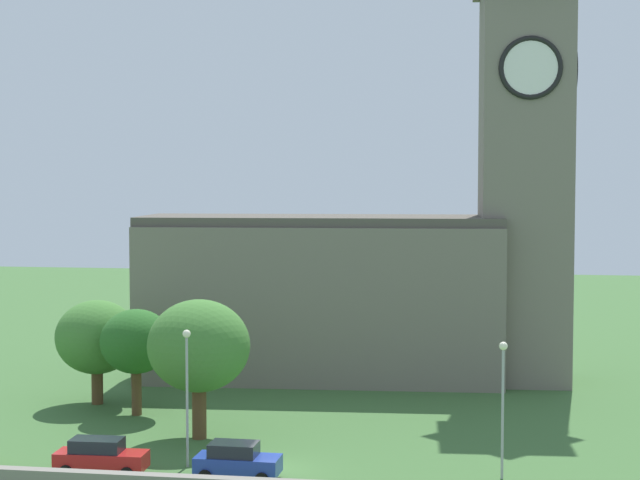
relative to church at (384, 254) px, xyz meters
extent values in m
plane|color=#3D6633|center=(-3.32, -10.81, -9.64)|extent=(200.00, 200.00, 0.00)
cube|color=slate|center=(-4.88, -0.31, -3.72)|extent=(28.05, 11.04, 11.83)
cube|color=#524C43|center=(-4.88, -0.31, 2.54)|extent=(28.00, 10.30, 0.70)
cube|color=slate|center=(10.48, 0.69, 4.95)|extent=(6.97, 6.97, 29.17)
cylinder|color=white|center=(10.70, -2.64, 13.70)|extent=(4.20, 0.39, 4.20)
torus|color=black|center=(10.70, -2.64, 13.70)|extent=(4.59, 0.68, 4.58)
cylinder|color=white|center=(13.82, 0.91, 13.70)|extent=(0.39, 4.20, 4.20)
torus|color=black|center=(13.82, 0.91, 13.70)|extent=(0.68, 4.59, 4.58)
cube|color=red|center=(-12.14, -28.15, -8.85)|extent=(4.83, 1.88, 0.87)
cube|color=#1E232B|center=(-12.38, -28.16, -8.07)|extent=(2.72, 1.60, 0.69)
cylinder|color=black|center=(-10.55, -27.24, -9.29)|extent=(0.71, 0.33, 0.70)
cylinder|color=black|center=(-10.49, -28.95, -9.29)|extent=(0.71, 0.33, 0.70)
cylinder|color=black|center=(-13.79, -27.36, -9.29)|extent=(0.71, 0.33, 0.70)
cylinder|color=black|center=(-13.73, -29.06, -9.29)|extent=(0.71, 0.33, 0.70)
cube|color=#233D9E|center=(-4.89, -27.87, -8.85)|extent=(4.39, 1.94, 0.87)
cube|color=#1E232B|center=(-5.10, -27.87, -8.07)|extent=(2.47, 1.68, 0.69)
cylinder|color=black|center=(-3.39, -26.98, -9.29)|extent=(0.70, 0.35, 0.70)
cylinder|color=black|center=(-3.42, -28.83, -9.29)|extent=(0.70, 0.35, 0.70)
cylinder|color=black|center=(-6.35, -26.92, -9.29)|extent=(0.70, 0.35, 0.70)
cylinder|color=black|center=(-6.39, -28.77, -9.29)|extent=(0.70, 0.35, 0.70)
cylinder|color=#9EA0A5|center=(-8.11, -26.01, -6.14)|extent=(0.14, 0.14, 6.98)
sphere|color=#F4EFCC|center=(-8.11, -26.01, -2.43)|extent=(0.44, 0.44, 0.44)
cylinder|color=#9EA0A5|center=(8.56, -25.62, -6.29)|extent=(0.14, 0.14, 6.69)
sphere|color=#F4EFCC|center=(8.56, -25.62, -2.73)|extent=(0.44, 0.44, 0.44)
cylinder|color=brown|center=(-18.56, -11.91, -8.37)|extent=(0.79, 0.79, 2.52)
ellipsoid|color=#427A33|center=(-18.56, -11.91, -5.01)|extent=(5.61, 5.61, 5.05)
cylinder|color=brown|center=(-14.82, -14.67, -8.09)|extent=(0.65, 0.65, 3.10)
ellipsoid|color=#286023|center=(-14.82, -14.67, -4.78)|extent=(4.68, 4.68, 4.21)
cylinder|color=brown|center=(-9.11, -20.01, -7.99)|extent=(0.85, 0.85, 3.29)
ellipsoid|color=#427A33|center=(-9.11, -20.01, -4.06)|extent=(6.10, 6.10, 5.49)
camera|label=1|loc=(7.55, -79.80, 6.01)|focal=59.01mm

